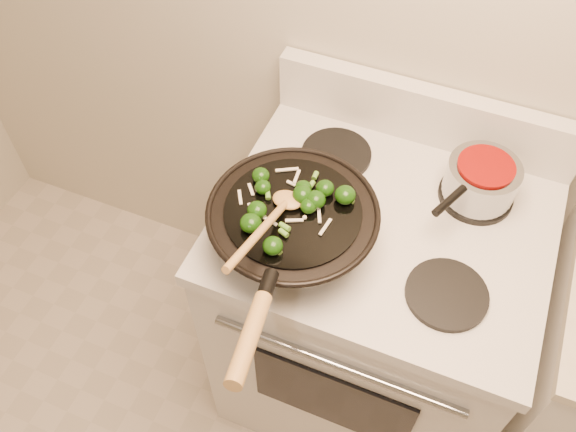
% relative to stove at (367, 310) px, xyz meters
% --- Properties ---
extents(stove, '(0.78, 0.67, 1.08)m').
position_rel_stove_xyz_m(stove, '(0.00, 0.00, 0.00)').
color(stove, silver).
rests_on(stove, ground).
extents(wok, '(0.38, 0.62, 0.21)m').
position_rel_stove_xyz_m(wok, '(-0.18, -0.16, 0.53)').
color(wok, black).
rests_on(wok, stove).
extents(stirfry, '(0.25, 0.25, 0.04)m').
position_rel_stove_xyz_m(stirfry, '(-0.18, -0.15, 0.59)').
color(stirfry, '#123608').
rests_on(stirfry, wok).
extents(wooden_spoon, '(0.07, 0.30, 0.12)m').
position_rel_stove_xyz_m(wooden_spoon, '(-0.20, -0.22, 0.62)').
color(wooden_spoon, '#A77B42').
rests_on(wooden_spoon, wok).
extents(saucepan, '(0.17, 0.26, 0.10)m').
position_rel_stove_xyz_m(saucepan, '(0.18, 0.15, 0.51)').
color(saucepan, '#92959A').
rests_on(saucepan, stove).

